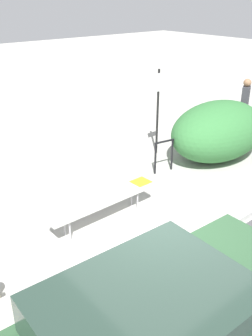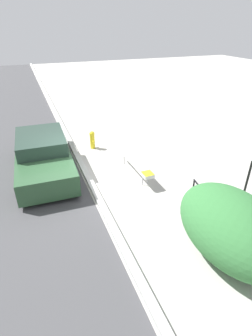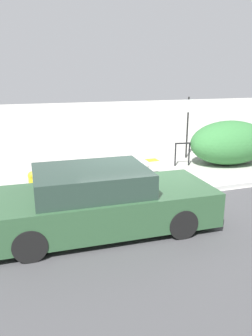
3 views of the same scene
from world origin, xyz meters
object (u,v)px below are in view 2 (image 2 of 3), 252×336
bench (135,162)px  fire_hydrant (92,139)px  parked_car_near (43,154)px  sign_post (249,172)px  bike_rack (197,194)px

bench → fire_hydrant: fire_hydrant is taller
parked_car_near → bench: bearing=65.5°
sign_post → parked_car_near: size_ratio=0.49×
bike_rack → sign_post: sign_post is taller
bench → fire_hydrant: (-2.66, -0.86, -0.06)m
bench → parked_car_near: size_ratio=0.50×
sign_post → fire_hydrant: size_ratio=3.01×
sign_post → fire_hydrant: bearing=-155.3°
fire_hydrant → parked_car_near: parked_car_near is taller
bike_rack → sign_post: bearing=54.2°
bench → sign_post: bearing=28.8°
sign_post → fire_hydrant: (-5.84, -2.69, -0.98)m
bench → bike_rack: 2.62m
sign_post → parked_car_near: 6.74m
bench → sign_post: (3.18, 1.83, 0.92)m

